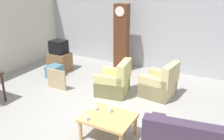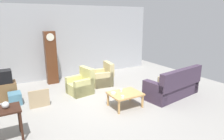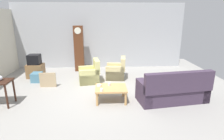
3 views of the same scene
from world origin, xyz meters
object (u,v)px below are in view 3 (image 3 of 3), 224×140
at_px(tv_stand_cabinet, 36,71).
at_px(bowl_white_stacked, 99,85).
at_px(armchair_olive_far, 117,71).
at_px(cup_white_porcelain, 101,90).
at_px(framed_picture_leaning, 48,80).
at_px(cup_blue_rimmed, 109,84).
at_px(couch_floral, 173,91).
at_px(grandfather_clock, 79,49).
at_px(tv_crt, 34,59).
at_px(glass_dome_cloche, 0,78).
at_px(armchair_olive_near, 90,75).
at_px(storage_box_blue, 37,77).
at_px(coffee_table_wood, 111,89).

bearing_deg(tv_stand_cabinet, bowl_white_stacked, -40.34).
bearing_deg(armchair_olive_far, cup_white_porcelain, -104.29).
distance_m(framed_picture_leaning, cup_blue_rimmed, 2.52).
relative_size(framed_picture_leaning, cup_blue_rimmed, 6.72).
distance_m(couch_floral, cup_white_porcelain, 2.21).
bearing_deg(grandfather_clock, tv_crt, -152.18).
relative_size(armchair_olive_far, cup_blue_rimmed, 10.31).
relative_size(cup_blue_rimmed, bowl_white_stacked, 0.61).
relative_size(grandfather_clock, tv_stand_cabinet, 3.16).
height_order(glass_dome_cloche, cup_white_porcelain, glass_dome_cloche).
relative_size(armchair_olive_near, glass_dome_cloche, 6.05).
relative_size(storage_box_blue, cup_white_porcelain, 5.22).
bearing_deg(armchair_olive_near, tv_crt, 162.84).
relative_size(coffee_table_wood, bowl_white_stacked, 6.54).
xyz_separation_m(tv_stand_cabinet, framed_picture_leaning, (0.85, -1.20, -0.02)).
relative_size(couch_floral, tv_stand_cabinet, 3.24).
height_order(tv_stand_cabinet, cup_blue_rimmed, tv_stand_cabinet).
height_order(armchair_olive_near, cup_white_porcelain, armchair_olive_near).
distance_m(tv_stand_cabinet, tv_crt, 0.50).
bearing_deg(armchair_olive_far, armchair_olive_near, -158.98).
bearing_deg(armchair_olive_near, glass_dome_cloche, -143.06).
xyz_separation_m(grandfather_clock, glass_dome_cloche, (-1.85, -3.52, -0.24)).
height_order(couch_floral, grandfather_clock, grandfather_clock).
bearing_deg(cup_white_porcelain, glass_dome_cloche, 176.26).
xyz_separation_m(tv_stand_cabinet, glass_dome_cloche, (-0.06, -2.58, 0.55)).
xyz_separation_m(storage_box_blue, glass_dome_cloche, (-0.29, -2.03, 0.66)).
distance_m(coffee_table_wood, cup_blue_rimmed, 0.20).
bearing_deg(glass_dome_cloche, tv_stand_cabinet, 88.59).
bearing_deg(framed_picture_leaning, glass_dome_cloche, -123.52).
distance_m(tv_stand_cabinet, glass_dome_cloche, 2.64).
relative_size(tv_crt, glass_dome_cloche, 3.16).
distance_m(tv_crt, glass_dome_cloche, 2.58).
bearing_deg(couch_floral, cup_white_porcelain, -176.03).
xyz_separation_m(grandfather_clock, cup_white_porcelain, (1.08, -3.72, -0.59)).
relative_size(couch_floral, cup_white_porcelain, 25.39).
height_order(armchair_olive_far, glass_dome_cloche, armchair_olive_far).
bearing_deg(armchair_olive_near, grandfather_clock, 109.76).
height_order(tv_crt, glass_dome_cloche, tv_crt).
xyz_separation_m(coffee_table_wood, cup_white_porcelain, (-0.29, -0.31, 0.11)).
xyz_separation_m(couch_floral, tv_stand_cabinet, (-5.06, 2.62, -0.06)).
relative_size(armchair_olive_far, framed_picture_leaning, 1.53).
xyz_separation_m(cup_blue_rimmed, bowl_white_stacked, (-0.32, -0.06, -0.01)).
distance_m(coffee_table_wood, bowl_white_stacked, 0.39).
distance_m(armchair_olive_far, coffee_table_wood, 2.18).
height_order(couch_floral, cup_blue_rimmed, couch_floral).
xyz_separation_m(armchair_olive_near, framed_picture_leaning, (-1.54, -0.46, -0.03)).
bearing_deg(grandfather_clock, cup_white_porcelain, -73.85).
xyz_separation_m(framed_picture_leaning, cup_white_porcelain, (2.01, -1.58, 0.21)).
bearing_deg(armchair_olive_far, tv_crt, 174.82).
distance_m(glass_dome_cloche, cup_white_porcelain, 2.95).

